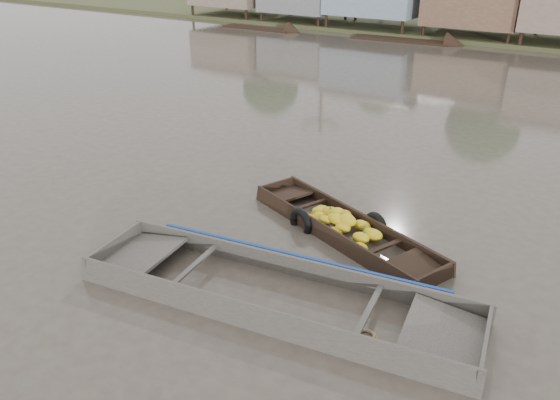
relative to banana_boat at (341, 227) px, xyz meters
The scene contains 3 objects.
ground 2.25m from the banana_boat, 119.92° to the right, with size 120.00×120.00×0.00m, color #473E36.
banana_boat is the anchor object (origin of this frame).
viewer_boat 2.88m from the banana_boat, 85.93° to the right, with size 7.44×2.99×0.58m.
Camera 1 is at (5.80, -7.59, 5.85)m, focal length 35.00 mm.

